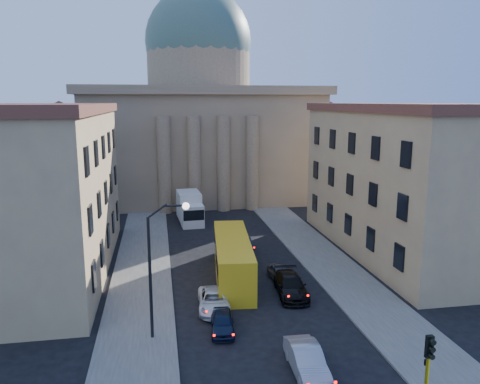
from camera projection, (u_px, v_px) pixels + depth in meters
The scene contains 15 objects.
sidewalk_left at pixel (141, 281), 39.27m from camera, with size 5.00×60.00×0.15m, color #54524D.
sidewalk_right at pixel (333, 268), 42.16m from camera, with size 5.00×60.00×0.15m, color #54524D.
church at pixel (200, 121), 74.70m from camera, with size 68.02×28.76×36.60m.
building_left at pixel (39, 189), 40.30m from camera, with size 11.60×26.60×14.70m.
building_right at pixel (403, 178), 46.07m from camera, with size 11.60×26.60×14.70m.
traffic_light at pixel (427, 370), 21.80m from camera, with size 0.34×0.29×4.30m.
street_lamp at pixel (158, 259), 28.87m from camera, with size 2.62×0.44×8.83m.
car_left_near at pixel (222, 322), 30.68m from camera, with size 1.50×3.73×1.27m, color black.
car_right_near at pixel (307, 360), 25.92m from camera, with size 1.63×4.66×1.54m, color #93959A.
car_left_mid at pixel (214, 301), 33.95m from camera, with size 2.20×4.78×1.33m, color white.
car_right_mid at pixel (291, 286), 36.41m from camera, with size 2.17×5.34×1.55m, color black.
car_right_far at pixel (280, 273), 39.41m from camera, with size 1.49×3.70×1.26m, color #47474B.
car_right_distant at pixel (244, 244), 47.56m from camera, with size 1.41×4.03×1.33m, color black.
city_bus at pixel (233, 257), 39.73m from camera, with size 3.97×12.58×3.49m.
box_truck at pixel (190, 209), 58.32m from camera, with size 3.07×6.89×3.70m.
Camera 1 is at (-6.75, -20.01, 14.88)m, focal length 35.00 mm.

